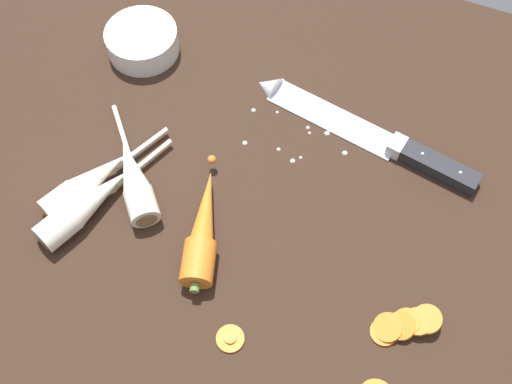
% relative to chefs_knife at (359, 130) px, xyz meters
% --- Properties ---
extents(ground_plane, '(1.20, 0.90, 0.04)m').
position_rel_chefs_knife_xyz_m(ground_plane, '(-0.09, -0.14, -0.03)').
color(ground_plane, '#332116').
extents(chefs_knife, '(0.35, 0.09, 0.04)m').
position_rel_chefs_knife_xyz_m(chefs_knife, '(0.00, 0.00, 0.00)').
color(chefs_knife, silver).
rests_on(chefs_knife, ground_plane).
extents(whole_carrot, '(0.09, 0.19, 0.04)m').
position_rel_chefs_knife_xyz_m(whole_carrot, '(-0.13, -0.24, 0.01)').
color(whole_carrot, orange).
rests_on(whole_carrot, ground_plane).
extents(parsnip_front, '(0.10, 0.19, 0.04)m').
position_rel_chefs_knife_xyz_m(parsnip_front, '(-0.31, -0.23, 0.01)').
color(parsnip_front, silver).
rests_on(parsnip_front, ground_plane).
extents(parsnip_mid_left, '(0.15, 0.16, 0.04)m').
position_rel_chefs_knife_xyz_m(parsnip_mid_left, '(-0.25, -0.20, 0.01)').
color(parsnip_mid_left, silver).
rests_on(parsnip_mid_left, ground_plane).
extents(parsnip_mid_right, '(0.10, 0.21, 0.04)m').
position_rel_chefs_knife_xyz_m(parsnip_mid_right, '(-0.29, -0.26, 0.01)').
color(parsnip_mid_right, silver).
rests_on(parsnip_mid_right, ground_plane).
extents(carrot_slice_stack, '(0.08, 0.07, 0.03)m').
position_rel_chefs_knife_xyz_m(carrot_slice_stack, '(0.14, -0.25, 0.00)').
color(carrot_slice_stack, orange).
rests_on(carrot_slice_stack, ground_plane).
extents(carrot_slice_stray_near, '(0.03, 0.03, 0.01)m').
position_rel_chefs_knife_xyz_m(carrot_slice_stray_near, '(-0.05, -0.35, -0.00)').
color(carrot_slice_stray_near, orange).
rests_on(carrot_slice_stray_near, ground_plane).
extents(prep_bowl, '(0.11, 0.11, 0.04)m').
position_rel_chefs_knife_xyz_m(prep_bowl, '(-0.36, 0.02, 0.01)').
color(prep_bowl, white).
rests_on(prep_bowl, ground_plane).
extents(mince_crumbs, '(0.15, 0.13, 0.01)m').
position_rel_chefs_knife_xyz_m(mince_crumbs, '(-0.09, -0.03, -0.00)').
color(mince_crumbs, silver).
rests_on(mince_crumbs, ground_plane).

